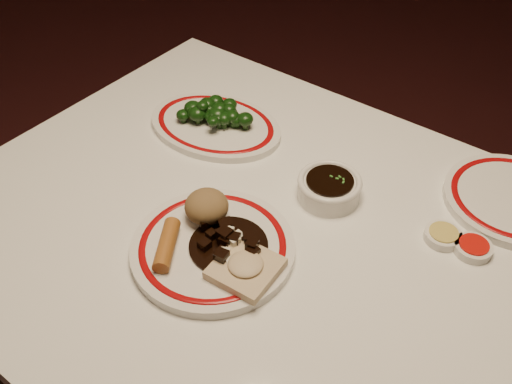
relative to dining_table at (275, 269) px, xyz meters
The scene contains 11 objects.
dining_table is the anchor object (origin of this frame).
main_plate 0.15m from the dining_table, 122.43° to the right, with size 0.30×0.30×0.02m.
rice_mound 0.18m from the dining_table, 154.18° to the right, with size 0.08×0.08×0.06m, color brown.
spring_roll 0.23m from the dining_table, 126.60° to the right, with size 0.03×0.03×0.10m, color #A36328.
fried_wonton 0.16m from the dining_table, 80.35° to the right, with size 0.10×0.10×0.03m.
stirfry_heap 0.15m from the dining_table, 113.65° to the right, with size 0.13×0.13×0.03m.
broccoli_plate 0.35m from the dining_table, 148.58° to the left, with size 0.32×0.29×0.02m.
broccoli_pile 0.36m from the dining_table, 148.10° to the left, with size 0.15×0.11×0.05m.
soy_bowl 0.18m from the dining_table, 81.36° to the left, with size 0.12×0.12×0.04m.
sweet_sour_dish 0.35m from the dining_table, 30.59° to the left, with size 0.06×0.06×0.02m.
mustard_dish 0.30m from the dining_table, 35.15° to the left, with size 0.06×0.06×0.02m.
Camera 1 is at (0.38, -0.56, 1.48)m, focal length 40.00 mm.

